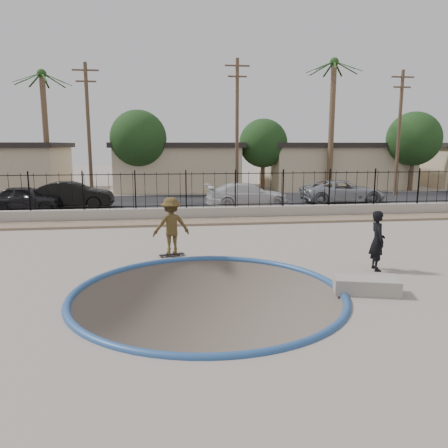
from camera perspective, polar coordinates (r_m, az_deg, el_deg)
ground at (r=24.08m, az=-5.07°, el=-1.30°), size 120.00×120.00×2.20m
bowl_pit at (r=11.26m, az=-2.06°, el=-9.08°), size 6.84×6.84×1.80m
coping_ring at (r=11.26m, az=-2.06°, el=-9.08°), size 7.04×7.04×0.20m
rock_strip at (r=21.12m, az=-4.77°, el=0.25°), size 42.00×1.60×0.11m
retaining_wall at (r=22.16m, az=-4.93°, el=1.37°), size 42.00×0.45×0.60m
fence at (r=22.00m, az=-4.98°, el=4.45°), size 40.00×0.04×1.80m
street at (r=28.83m, az=-5.57°, el=2.87°), size 90.00×8.00×0.04m
house_center at (r=38.12m, az=-6.17°, el=7.62°), size 10.60×8.60×3.90m
house_east at (r=40.96m, az=13.99°, el=7.56°), size 12.60×8.60×3.90m
palm_mid at (r=36.80m, az=-22.47°, el=14.17°), size 2.30×2.30×9.30m
palm_right at (r=36.18m, az=14.01°, el=15.73°), size 2.30×2.30×10.30m
utility_pole_left at (r=30.99m, az=-17.27°, el=11.66°), size 1.70×0.24×9.00m
utility_pole_mid at (r=31.00m, az=1.71°, el=12.58°), size 1.70×0.24×9.50m
utility_pole_right at (r=35.00m, az=21.88°, el=11.18°), size 1.70×0.24×9.00m
street_tree_left at (r=34.63m, az=-11.13°, el=10.89°), size 4.32×4.32×6.36m
street_tree_mid at (r=36.46m, az=5.14°, el=10.45°), size 3.96×3.96×5.83m
street_tree_right at (r=39.08m, az=23.55°, el=10.15°), size 4.32×4.32×6.36m
skater at (r=14.76m, az=-6.91°, el=-0.59°), size 1.36×0.95×1.92m
skateboard at (r=14.96m, az=-6.83°, el=-3.98°), size 0.88×0.45×0.07m
videographer at (r=13.85m, az=19.40°, el=-2.07°), size 0.52×0.71×1.81m
concrete_ledge at (r=11.79m, az=18.10°, el=-7.67°), size 1.73×1.12×0.40m
car_a at (r=27.36m, az=-24.40°, el=3.11°), size 4.26×2.07×1.40m
car_b at (r=27.28m, az=-19.23°, el=3.60°), size 4.74×1.70×1.56m
car_c at (r=26.17m, az=3.10°, el=3.79°), size 5.11×2.31×1.45m
car_d at (r=29.00m, az=15.27°, el=4.10°), size 5.32×2.45×1.48m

